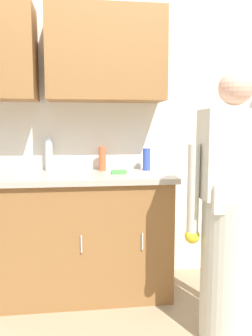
% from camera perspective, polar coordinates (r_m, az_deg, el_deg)
% --- Properties ---
extents(kitchen_wall_with_uppers, '(4.80, 0.44, 2.70)m').
position_cam_1_polar(kitchen_wall_with_uppers, '(2.90, -5.19, 10.37)').
color(kitchen_wall_with_uppers, silver).
rests_on(kitchen_wall_with_uppers, ground).
extents(counter_cabinet, '(1.90, 0.62, 0.90)m').
position_cam_1_polar(counter_cabinet, '(2.75, -13.57, -11.27)').
color(counter_cabinet, brown).
rests_on(counter_cabinet, ground).
extents(countertop, '(1.96, 0.66, 0.04)m').
position_cam_1_polar(countertop, '(2.64, -13.79, -1.53)').
color(countertop, '#A8A093').
rests_on(countertop, counter_cabinet).
extents(person_at_sink, '(0.55, 0.34, 1.62)m').
position_cam_1_polar(person_at_sink, '(2.16, 17.08, -9.70)').
color(person_at_sink, white).
rests_on(person_at_sink, ground).
extents(bottle_soap, '(0.06, 0.06, 0.18)m').
position_cam_1_polar(bottle_soap, '(2.83, 3.46, 1.45)').
color(bottle_soap, '#334CB2').
rests_on(bottle_soap, countertop).
extents(bottle_water_short, '(0.06, 0.06, 0.20)m').
position_cam_1_polar(bottle_water_short, '(2.81, -3.98, 1.57)').
color(bottle_water_short, '#E05933').
rests_on(bottle_water_short, countertop).
extents(bottle_cleaner_spray, '(0.06, 0.06, 0.27)m').
position_cam_1_polar(bottle_cleaner_spray, '(2.85, -12.79, 2.25)').
color(bottle_cleaner_spray, silver).
rests_on(bottle_cleaner_spray, countertop).
extents(sponge, '(0.11, 0.07, 0.03)m').
position_cam_1_polar(sponge, '(2.61, -1.20, -0.67)').
color(sponge, '#4CBF4C').
rests_on(sponge, countertop).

